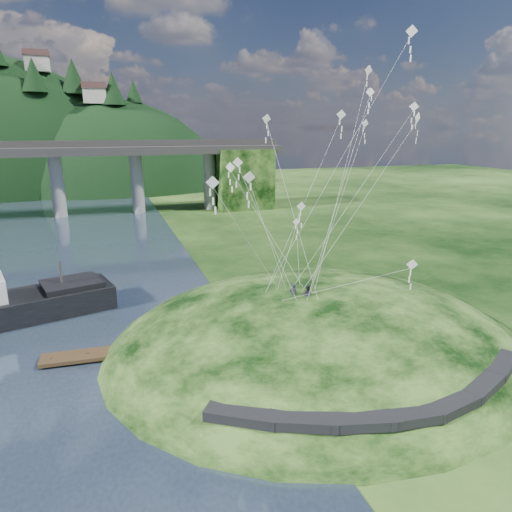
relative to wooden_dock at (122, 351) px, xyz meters
name	(u,v)px	position (x,y,z in m)	size (l,w,h in m)	color
ground	(230,372)	(7.50, -5.19, -0.38)	(320.00, 320.00, 0.00)	black
grass_hill	(316,361)	(15.50, -3.19, -1.88)	(36.00, 32.00, 13.00)	black
footpath	(397,401)	(14.96, -14.93, 1.70)	(22.29, 5.84, 0.83)	black
wooden_dock	(122,351)	(0.00, 0.00, 0.00)	(12.18, 2.53, 0.86)	#342515
kite_flyers	(303,284)	(13.72, -4.01, 5.44)	(1.80, 1.33, 1.75)	#242630
kite_swarm	(337,139)	(17.64, -1.18, 16.25)	(19.75, 15.63, 18.73)	silver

